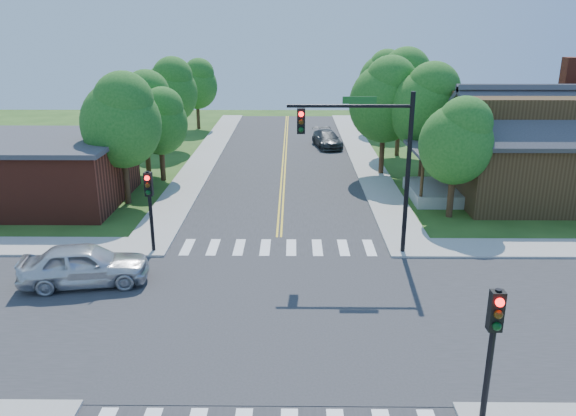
{
  "coord_description": "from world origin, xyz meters",
  "views": [
    {
      "loc": [
        0.68,
        -17.76,
        9.82
      ],
      "look_at": [
        0.46,
        5.46,
        2.2
      ],
      "focal_mm": 35.0,
      "sensor_mm": 36.0,
      "label": 1
    }
  ],
  "objects_px": {
    "signal_pole_nw": "(149,197)",
    "house_ne": "(544,143)",
    "signal_mast_ne": "(370,148)",
    "car_dgrey": "(327,140)",
    "car_silver": "(85,265)",
    "signal_pole_se": "(494,332)"
  },
  "relations": [
    {
      "from": "signal_pole_nw",
      "to": "house_ne",
      "type": "xyz_separation_m",
      "value": [
        20.71,
        8.66,
        0.67
      ]
    },
    {
      "from": "signal_mast_ne",
      "to": "car_dgrey",
      "type": "bearing_deg",
      "value": 91.03
    },
    {
      "from": "car_silver",
      "to": "car_dgrey",
      "type": "relative_size",
      "value": 1.06
    },
    {
      "from": "house_ne",
      "to": "car_silver",
      "type": "height_order",
      "value": "house_ne"
    },
    {
      "from": "signal_pole_nw",
      "to": "car_silver",
      "type": "height_order",
      "value": "signal_pole_nw"
    },
    {
      "from": "signal_pole_se",
      "to": "car_dgrey",
      "type": "bearing_deg",
      "value": 93.52
    },
    {
      "from": "signal_pole_se",
      "to": "car_silver",
      "type": "distance_m",
      "value": 15.42
    },
    {
      "from": "signal_pole_se",
      "to": "car_dgrey",
      "type": "relative_size",
      "value": 0.78
    },
    {
      "from": "house_ne",
      "to": "signal_pole_nw",
      "type": "bearing_deg",
      "value": -157.31
    },
    {
      "from": "signal_mast_ne",
      "to": "signal_pole_nw",
      "type": "distance_m",
      "value": 9.76
    },
    {
      "from": "signal_pole_nw",
      "to": "signal_pole_se",
      "type": "bearing_deg",
      "value": -45.0
    },
    {
      "from": "signal_pole_se",
      "to": "car_dgrey",
      "type": "xyz_separation_m",
      "value": [
        -2.1,
        34.1,
        -1.99
      ]
    },
    {
      "from": "signal_pole_se",
      "to": "house_ne",
      "type": "distance_m",
      "value": 22.03
    },
    {
      "from": "signal_mast_ne",
      "to": "car_silver",
      "type": "bearing_deg",
      "value": -164.04
    },
    {
      "from": "signal_pole_se",
      "to": "house_ne",
      "type": "xyz_separation_m",
      "value": [
        9.51,
        19.86,
        0.67
      ]
    },
    {
      "from": "signal_mast_ne",
      "to": "house_ne",
      "type": "relative_size",
      "value": 0.55
    },
    {
      "from": "house_ne",
      "to": "car_silver",
      "type": "relative_size",
      "value": 2.53
    },
    {
      "from": "signal_pole_se",
      "to": "signal_pole_nw",
      "type": "xyz_separation_m",
      "value": [
        -11.2,
        11.2,
        0.0
      ]
    },
    {
      "from": "car_silver",
      "to": "signal_pole_se",
      "type": "bearing_deg",
      "value": -130.77
    },
    {
      "from": "car_silver",
      "to": "signal_mast_ne",
      "type": "bearing_deg",
      "value": -83.53
    },
    {
      "from": "signal_mast_ne",
      "to": "signal_pole_se",
      "type": "distance_m",
      "value": 11.55
    },
    {
      "from": "signal_pole_nw",
      "to": "car_silver",
      "type": "xyz_separation_m",
      "value": [
        -1.89,
        -3.25,
        -1.83
      ]
    }
  ]
}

